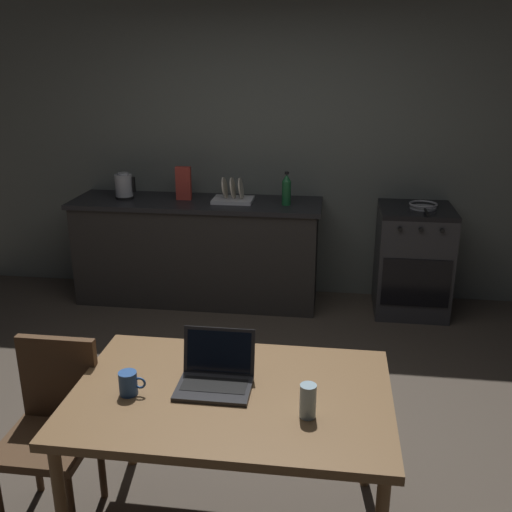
# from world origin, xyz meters

# --- Properties ---
(ground_plane) EXTENTS (12.00, 12.00, 0.00)m
(ground_plane) POSITION_xyz_m (0.00, 0.00, 0.00)
(ground_plane) COLOR #473D33
(back_wall) EXTENTS (6.40, 0.10, 2.81)m
(back_wall) POSITION_xyz_m (0.30, 2.30, 1.41)
(back_wall) COLOR #5D635C
(back_wall) RESTS_ON ground_plane
(kitchen_counter) EXTENTS (2.16, 0.64, 0.91)m
(kitchen_counter) POSITION_xyz_m (-0.63, 1.95, 0.46)
(kitchen_counter) COLOR #282623
(kitchen_counter) RESTS_ON ground_plane
(stove_oven) EXTENTS (0.60, 0.62, 0.91)m
(stove_oven) POSITION_xyz_m (1.24, 1.95, 0.46)
(stove_oven) COLOR #2D2D30
(stove_oven) RESTS_ON ground_plane
(dining_table) EXTENTS (1.37, 0.90, 0.74)m
(dining_table) POSITION_xyz_m (0.15, -0.72, 0.67)
(dining_table) COLOR brown
(dining_table) RESTS_ON ground_plane
(chair) EXTENTS (0.40, 0.40, 0.87)m
(chair) POSITION_xyz_m (-0.70, -0.68, 0.50)
(chair) COLOR #4C331E
(chair) RESTS_ON ground_plane
(laptop) EXTENTS (0.32, 0.27, 0.22)m
(laptop) POSITION_xyz_m (0.07, -0.67, 0.79)
(laptop) COLOR #232326
(laptop) RESTS_ON dining_table
(electric_kettle) EXTENTS (0.18, 0.16, 0.23)m
(electric_kettle) POSITION_xyz_m (-1.27, 1.95, 1.02)
(electric_kettle) COLOR black
(electric_kettle) RESTS_ON kitchen_counter
(bottle) EXTENTS (0.08, 0.08, 0.28)m
(bottle) POSITION_xyz_m (0.16, 1.90, 1.05)
(bottle) COLOR #19592D
(bottle) RESTS_ON kitchen_counter
(frying_pan) EXTENTS (0.23, 0.40, 0.05)m
(frying_pan) POSITION_xyz_m (1.28, 1.93, 0.94)
(frying_pan) COLOR gray
(frying_pan) RESTS_ON stove_oven
(coffee_mug) EXTENTS (0.12, 0.08, 0.10)m
(coffee_mug) POSITION_xyz_m (-0.28, -0.79, 0.79)
(coffee_mug) COLOR #264C8C
(coffee_mug) RESTS_ON dining_table
(drinking_glass) EXTENTS (0.07, 0.07, 0.14)m
(drinking_glass) POSITION_xyz_m (0.48, -0.85, 0.81)
(drinking_glass) COLOR #99B7C6
(drinking_glass) RESTS_ON dining_table
(cereal_box) EXTENTS (0.13, 0.05, 0.29)m
(cereal_box) POSITION_xyz_m (-0.74, 1.97, 1.06)
(cereal_box) COLOR #B2382D
(cereal_box) RESTS_ON kitchen_counter
(dish_rack) EXTENTS (0.34, 0.26, 0.21)m
(dish_rack) POSITION_xyz_m (-0.30, 1.95, 0.96)
(dish_rack) COLOR silver
(dish_rack) RESTS_ON kitchen_counter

